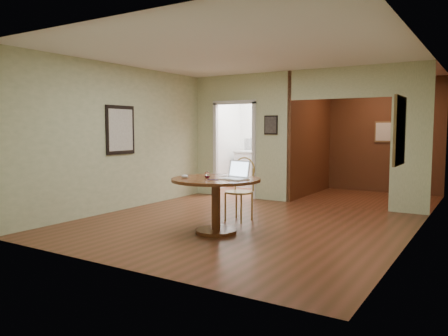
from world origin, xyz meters
The scene contains 11 objects.
floor centered at (0.00, 0.00, 0.00)m, with size 5.00×5.00×0.00m, color #4E2B16.
room_shell centered at (-0.47, 3.10, 1.29)m, with size 5.20×7.50×5.00m.
dining_table centered at (0.00, -0.58, 0.60)m, with size 1.29×1.29×0.81m.
chair centered at (-0.13, 0.40, 0.59)m, with size 0.48×0.48×1.05m.
open_laptop centered at (0.31, -0.52, 0.88)m, with size 0.41×0.38×0.26m.
closed_laptop centered at (0.03, -0.31, 0.82)m, with size 0.31×0.20×0.02m, color silver.
mouse centered at (-0.39, -0.81, 0.83)m, with size 0.12×0.07×0.05m, color white.
wine_glass centered at (-0.11, -0.64, 0.86)m, with size 0.09×0.09×0.10m, color white, non-canonical shape.
pen centered at (0.09, -0.79, 0.81)m, with size 0.01×0.01×0.15m, color #0C0B52.
kitchen_cabinet centered at (-1.35, 4.20, 0.47)m, with size 2.06×0.60×0.94m.
grocery_bag centered at (-0.55, 4.20, 1.10)m, with size 0.32×0.27×0.32m, color #BCAC89.
Camera 1 is at (3.42, -5.86, 1.53)m, focal length 35.00 mm.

